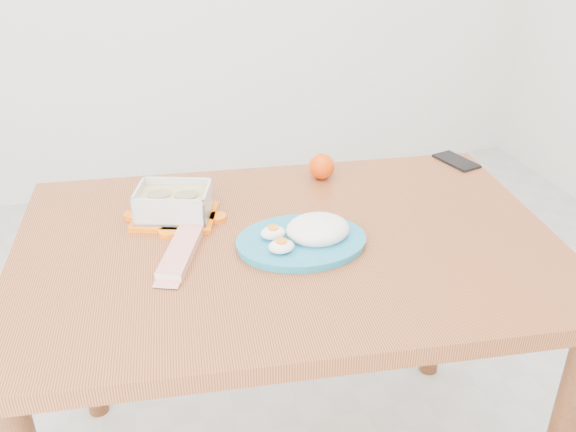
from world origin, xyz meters
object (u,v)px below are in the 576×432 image
object	(u,v)px
rice_plate	(307,235)
orange_fruit	(322,167)
smartphone	(456,161)
dining_table	(288,278)
food_container	(174,204)

from	to	relation	value
rice_plate	orange_fruit	bearing A→B (deg)	69.39
rice_plate	smartphone	distance (m)	0.61
dining_table	rice_plate	bearing A→B (deg)	-36.64
dining_table	orange_fruit	distance (m)	0.36
rice_plate	smartphone	size ratio (longest dim) A/B	2.29
orange_fruit	rice_plate	size ratio (longest dim) A/B	0.23
dining_table	orange_fruit	world-z (taller)	orange_fruit
smartphone	food_container	bearing A→B (deg)	173.32
food_container	smartphone	distance (m)	0.80
dining_table	rice_plate	xyz separation A→B (m)	(0.03, -0.03, 0.13)
food_container	smartphone	size ratio (longest dim) A/B	1.74
dining_table	smartphone	size ratio (longest dim) A/B	9.86
dining_table	rice_plate	world-z (taller)	rice_plate
smartphone	rice_plate	bearing A→B (deg)	-164.62
orange_fruit	rice_plate	xyz separation A→B (m)	(-0.14, -0.31, -0.01)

